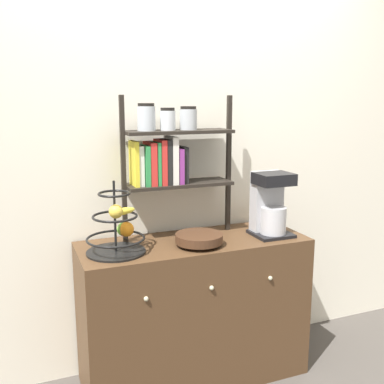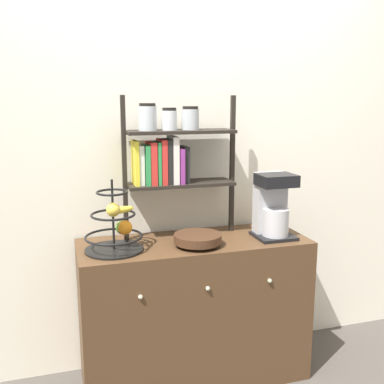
% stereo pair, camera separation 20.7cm
% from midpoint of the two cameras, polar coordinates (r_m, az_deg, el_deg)
% --- Properties ---
extents(wall_back, '(7.00, 0.05, 2.60)m').
position_cam_midpoint_polar(wall_back, '(2.64, -4.26, 5.47)').
color(wall_back, silver).
rests_on(wall_back, ground_plane).
extents(sideboard, '(1.26, 0.48, 0.82)m').
position_cam_midpoint_polar(sideboard, '(2.63, -2.06, -14.78)').
color(sideboard, '#4C331E').
rests_on(sideboard, ground_plane).
extents(coffee_maker, '(0.21, 0.21, 0.36)m').
position_cam_midpoint_polar(coffee_maker, '(2.57, 7.64, -1.61)').
color(coffee_maker, black).
rests_on(coffee_maker, sideboard).
extents(fruit_stand, '(0.30, 0.30, 0.37)m').
position_cam_midpoint_polar(fruit_stand, '(2.31, -11.90, -4.72)').
color(fruit_stand, black).
rests_on(fruit_stand, sideboard).
extents(wooden_bowl, '(0.25, 0.25, 0.06)m').
position_cam_midpoint_polar(wooden_bowl, '(2.39, -1.59, -5.97)').
color(wooden_bowl, '#422819').
rests_on(wooden_bowl, sideboard).
extents(shelf_hutch, '(0.65, 0.20, 0.79)m').
position_cam_midpoint_polar(shelf_hutch, '(2.47, -5.72, 4.84)').
color(shelf_hutch, black).
rests_on(shelf_hutch, sideboard).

